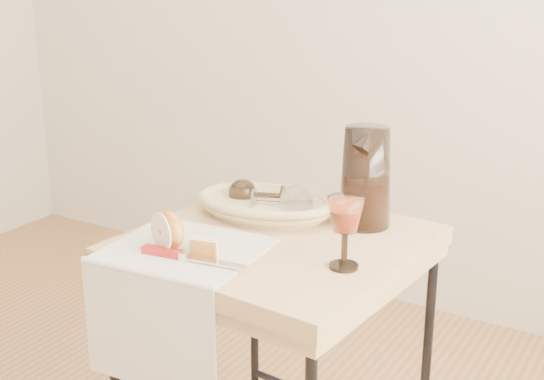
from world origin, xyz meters
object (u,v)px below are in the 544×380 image
Objects in this scene: table_knife at (189,256)px; pitcher at (366,177)px; bread_basket at (266,207)px; wine_goblet at (345,233)px; goblet_lying_a at (259,194)px; apple_half at (170,230)px; tea_towel at (185,249)px; goblet_lying_b at (278,201)px.

pitcher is at bearing 53.63° from table_knife.
bread_basket is 2.00× the size of wine_goblet.
apple_half reaches higher than goblet_lying_a.
pitcher is at bearing 48.03° from tea_towel.
pitcher reaches higher than apple_half.
tea_towel is 0.30m from goblet_lying_a.
bread_basket is 1.31× the size of table_knife.
pitcher is 0.47m from table_knife.
bread_basket is (0.03, 0.28, 0.02)m from tea_towel.
pitcher is 0.27m from wine_goblet.
apple_half reaches higher than bread_basket.
bread_basket is 0.06m from goblet_lying_b.
goblet_lying_a is at bearing 83.93° from tea_towel.
bread_basket is 0.04m from goblet_lying_a.
wine_goblet is 1.68× the size of apple_half.
apple_half is (-0.03, -0.32, 0.00)m from goblet_lying_a.
pitcher is at bearing 73.18° from apple_half.
pitcher is at bearing 105.60° from wine_goblet.
goblet_lying_b is (0.08, 0.27, 0.05)m from tea_towel.
wine_goblet is at bearing 11.21° from tea_towel.
goblet_lying_a is 0.08m from goblet_lying_b.
goblet_lying_a is 0.42× the size of pitcher.
apple_half is 0.39× the size of table_knife.
tea_towel is 3.51× the size of apple_half.
pitcher is at bearing 3.78° from goblet_lying_b.
goblet_lying_a is 0.35m from table_knife.
goblet_lying_b is at bearing 147.19° from wine_goblet.
pitcher is 1.17× the size of table_knife.
table_knife is at bearing -100.10° from pitcher.
apple_half is at bearing -111.93° from bread_basket.
wine_goblet is at bearing 39.04° from apple_half.
goblet_lying_b is (0.07, -0.03, 0.01)m from goblet_lying_a.
apple_half is 0.09m from table_knife.
goblet_lying_b is 1.44× the size of apple_half.
goblet_lying_b is at bearing -32.07° from bread_basket.
tea_towel is 1.37× the size of table_knife.
goblet_lying_b is 0.56× the size of table_knife.
bread_basket is at bearing 135.66° from goblet_lying_a.
goblet_lying_b is 0.85× the size of wine_goblet.
apple_half is at bearing -109.92° from pitcher.
wine_goblet is 0.34m from table_knife.
apple_half reaches higher than table_knife.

